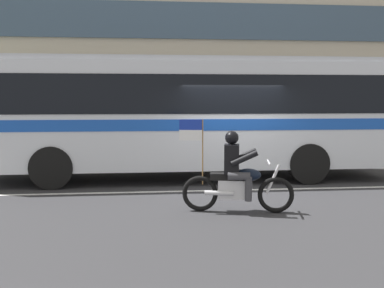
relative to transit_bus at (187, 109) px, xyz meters
name	(u,v)px	position (x,y,z in m)	size (l,w,h in m)	color
ground_plane	(232,185)	(1.03, -1.19, -1.88)	(60.00, 60.00, 0.00)	#2B2B2D
sidewalk_curb	(205,157)	(1.03, 3.91, -1.81)	(28.00, 3.80, 0.15)	gray
lane_center_stripe	(237,190)	(1.03, -1.79, -1.88)	(26.60, 0.14, 0.01)	silver
transit_bus	(187,109)	(0.00, 0.00, 0.00)	(10.91, 2.63, 3.22)	silver
motorcycle_with_rider	(236,178)	(0.58, -3.87, -1.22)	(2.16, 0.72, 1.78)	black
fire_hydrant	(63,151)	(-3.70, 2.43, -1.36)	(0.22, 0.30, 0.75)	#4C8C3F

